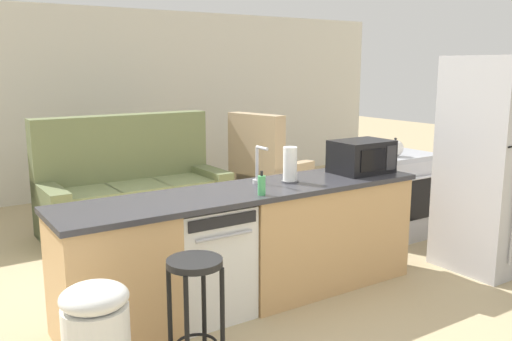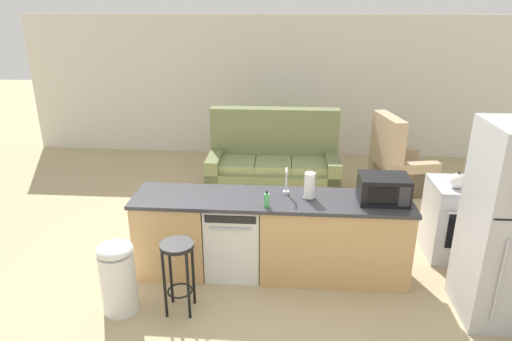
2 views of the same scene
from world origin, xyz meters
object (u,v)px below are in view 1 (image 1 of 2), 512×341
refrigerator (491,165)px  couch (132,194)px  stove_range (395,195)px  bar_stool (195,293)px  kettle (395,148)px  armchair (266,176)px  dishwasher (204,259)px  soap_bottle (262,185)px  microwave (362,157)px  paper_towel_roll (290,165)px

refrigerator → couch: refrigerator is taller
stove_range → bar_stool: 3.30m
kettle → refrigerator: bearing=-80.3°
armchair → stove_range: bearing=-80.8°
dishwasher → bar_stool: 0.87m
soap_bottle → kettle: (2.07, 0.64, 0.01)m
stove_range → microwave: bearing=-152.4°
stove_range → soap_bottle: soap_bottle is taller
soap_bottle → paper_towel_roll: bearing=29.1°
armchair → couch: bearing=-174.9°
soap_bottle → armchair: armchair is taller
armchair → paper_towel_roll: bearing=-120.8°
paper_towel_roll → soap_bottle: bearing=-150.9°
kettle → bar_stool: size_ratio=0.28×
stove_range → microwave: size_ratio=1.80×
kettle → paper_towel_roll: bearing=-166.3°
kettle → bar_stool: 3.13m
paper_towel_roll → couch: bearing=101.2°
stove_range → couch: bearing=141.6°
dishwasher → microwave: size_ratio=1.68×
bar_stool → stove_range: bearing=22.9°
stove_range → paper_towel_roll: size_ratio=3.19×
stove_range → couch: size_ratio=0.45×
dishwasher → refrigerator: size_ratio=0.44×
microwave → soap_bottle: bearing=-169.6°
dishwasher → stove_range: stove_range is taller
stove_range → armchair: 1.99m
couch → kettle: bearing=-42.5°
stove_range → armchair: bearing=99.2°
bar_stool → couch: (0.78, 3.08, -0.14)m
dishwasher → armchair: size_ratio=0.70×
stove_range → paper_towel_roll: (-1.80, -0.53, 0.59)m
soap_bottle → couch: bearing=90.6°
microwave → refrigerator: bearing=-27.5°
bar_stool → couch: bearing=75.8°
refrigerator → bar_stool: 3.08m
stove_range → armchair: armchair is taller
paper_towel_roll → armchair: (1.48, 2.49, -0.69)m
bar_stool → dishwasher: bearing=59.1°
paper_towel_roll → kettle: size_ratio=1.38×
couch → armchair: (1.94, 0.17, -0.04)m
paper_towel_roll → bar_stool: bearing=-148.4°
paper_towel_roll → soap_bottle: 0.50m
couch → soap_bottle: bearing=-89.4°
armchair → microwave: bearing=-106.2°
paper_towel_roll → couch: (-0.46, 2.32, -0.64)m
microwave → couch: couch is taller
microwave → couch: 2.72m
stove_range → microwave: microwave is taller
couch → armchair: couch is taller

